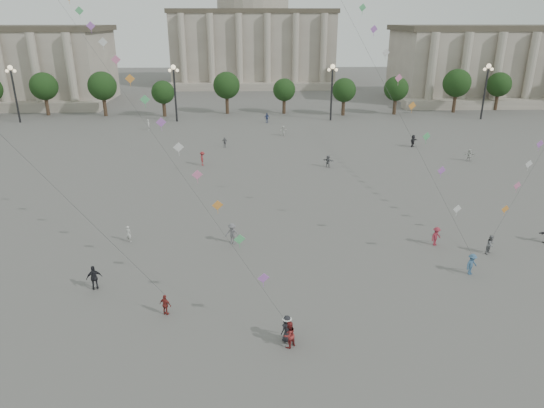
{
  "coord_description": "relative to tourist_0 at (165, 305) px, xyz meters",
  "views": [
    {
      "loc": [
        0.09,
        -24.25,
        18.79
      ],
      "look_at": [
        1.4,
        12.0,
        4.83
      ],
      "focal_mm": 32.0,
      "sensor_mm": 36.0,
      "label": 1
    }
  ],
  "objects": [
    {
      "name": "person_crowd_17",
      "position": [
        -0.99,
        35.72,
        0.2
      ],
      "size": [
        0.82,
        1.29,
        1.9
      ],
      "primitive_type": "imported",
      "rotation": [
        0.0,
        0.0,
        1.66
      ],
      "color": "maroon",
      "rests_on": "ground"
    },
    {
      "name": "kite_flyer_0",
      "position": [
        8.08,
        -3.75,
        0.13
      ],
      "size": [
        1.09,
        1.07,
        1.77
      ],
      "primitive_type": "imported",
      "rotation": [
        0.0,
        0.0,
        3.85
      ],
      "color": "maroon",
      "rests_on": "ground"
    },
    {
      "name": "kite_flyer_1",
      "position": [
        22.93,
        4.7,
        0.12
      ],
      "size": [
        1.31,
        1.14,
        1.75
      ],
      "primitive_type": "imported",
      "rotation": [
        0.0,
        0.0,
        0.53
      ],
      "color": "#395C81",
      "rests_on": "ground"
    },
    {
      "name": "ground",
      "position": [
        6.07,
        -3.95,
        -0.75
      ],
      "size": [
        360.0,
        360.0,
        0.0
      ],
      "primitive_type": "plane",
      "color": "#54514F",
      "rests_on": "ground"
    },
    {
      "name": "person_crowd_6",
      "position": [
        4.05,
        10.92,
        0.22
      ],
      "size": [
        1.38,
        0.99,
        1.94
      ],
      "primitive_type": "imported",
      "rotation": [
        0.0,
        0.0,
        6.05
      ],
      "color": "slate",
      "rests_on": "ground"
    },
    {
      "name": "hat_person",
      "position": [
        8.0,
        -3.11,
        0.16
      ],
      "size": [
        1.01,
        0.99,
        1.76
      ],
      "color": "black",
      "rests_on": "ground"
    },
    {
      "name": "lamp_post_far_east",
      "position": [
        51.07,
        66.05,
        6.6
      ],
      "size": [
        2.0,
        0.9,
        10.65
      ],
      "color": "#262628",
      "rests_on": "ground"
    },
    {
      "name": "person_crowd_9",
      "position": [
        30.76,
        44.69,
        0.19
      ],
      "size": [
        1.67,
        1.58,
        1.88
      ],
      "primitive_type": "imported",
      "rotation": [
        0.0,
        0.0,
        0.74
      ],
      "color": "black",
      "rests_on": "ground"
    },
    {
      "name": "tourist_4",
      "position": [
        -5.77,
        3.52,
        0.19
      ],
      "size": [
        1.2,
        0.82,
        1.89
      ],
      "primitive_type": "imported",
      "rotation": [
        0.0,
        0.0,
        3.5
      ],
      "color": "black",
      "rests_on": "ground"
    },
    {
      "name": "person_crowd_0",
      "position": [
        8.51,
        64.05,
        0.19
      ],
      "size": [
        1.12,
        0.51,
        1.88
      ],
      "primitive_type": "imported",
      "rotation": [
        0.0,
        0.0,
        0.05
      ],
      "color": "#37457C",
      "rests_on": "ground"
    },
    {
      "name": "person_crowd_8",
      "position": [
        21.99,
        9.93,
        0.11
      ],
      "size": [
        1.28,
        1.14,
        1.73
      ],
      "primitive_type": "imported",
      "rotation": [
        0.0,
        0.0,
        0.58
      ],
      "color": "maroon",
      "rests_on": "ground"
    },
    {
      "name": "person_crowd_4",
      "position": [
        10.98,
        53.12,
        0.1
      ],
      "size": [
        1.62,
        1.19,
        1.7
      ],
      "primitive_type": "imported",
      "rotation": [
        0.0,
        0.0,
        3.63
      ],
      "color": "silver",
      "rests_on": "ground"
    },
    {
      "name": "lamp_post_far_west",
      "position": [
        -38.93,
        66.05,
        6.6
      ],
      "size": [
        2.0,
        0.9,
        10.65
      ],
      "color": "#262628",
      "rests_on": "ground"
    },
    {
      "name": "kite_flyer_2",
      "position": [
        26.05,
        8.16,
        0.09
      ],
      "size": [
        1.04,
        1.0,
        1.69
      ],
      "primitive_type": "imported",
      "rotation": [
        0.0,
        0.0,
        0.63
      ],
      "color": "slate",
      "rests_on": "ground"
    },
    {
      "name": "person_crowd_12",
      "position": [
        15.96,
        34.23,
        0.07
      ],
      "size": [
        1.57,
        1.19,
        1.65
      ],
      "primitive_type": "imported",
      "rotation": [
        0.0,
        0.0,
        2.62
      ],
      "color": "slate",
      "rests_on": "ground"
    },
    {
      "name": "tourist_0",
      "position": [
        0.0,
        0.0,
        0.0
      ],
      "size": [
        0.95,
        0.72,
        1.51
      ],
      "primitive_type": "imported",
      "rotation": [
        0.0,
        0.0,
        2.68
      ],
      "color": "maroon",
      "rests_on": "ground"
    },
    {
      "name": "person_crowd_16",
      "position": [
        1.47,
        45.47,
        0.05
      ],
      "size": [
        1.01,
        0.62,
        1.61
      ],
      "primitive_type": "imported",
      "rotation": [
        0.0,
        0.0,
        6.02
      ],
      "color": "slate",
      "rests_on": "ground"
    },
    {
      "name": "lamp_post_mid_west",
      "position": [
        -8.93,
        66.05,
        6.6
      ],
      "size": [
        2.0,
        0.9,
        10.65
      ],
      "color": "#262628",
      "rests_on": "ground"
    },
    {
      "name": "lamp_post_mid_east",
      "position": [
        21.07,
        66.05,
        6.6
      ],
      "size": [
        2.0,
        0.9,
        10.65
      ],
      "color": "#262628",
      "rests_on": "ground"
    },
    {
      "name": "person_crowd_10",
      "position": [
        -12.81,
        58.32,
        0.21
      ],
      "size": [
        0.51,
        0.74,
        1.92
      ],
      "primitive_type": "imported",
      "rotation": [
        0.0,
        0.0,
        1.49
      ],
      "color": "#B4B3AF",
      "rests_on": "ground"
    },
    {
      "name": "person_crowd_7",
      "position": [
        36.16,
        36.49,
        0.1
      ],
      "size": [
        1.65,
        0.74,
        1.72
      ],
      "primitive_type": "imported",
      "rotation": [
        0.0,
        0.0,
        2.99
      ],
      "color": "silver",
      "rests_on": "ground"
    },
    {
      "name": "tree_row",
      "position": [
        6.07,
        74.05,
        4.64
      ],
      "size": [
        137.12,
        5.12,
        8.0
      ],
      "color": "#322519",
      "rests_on": "ground"
    },
    {
      "name": "hall_central",
      "position": [
        6.07,
        125.27,
        13.48
      ],
      "size": [
        48.3,
        34.3,
        35.5
      ],
      "color": "gray",
      "rests_on": "ground"
    },
    {
      "name": "person_crowd_13",
      "position": [
        -5.24,
        11.67,
        0.02
      ],
      "size": [
        0.66,
        0.57,
        1.54
      ],
      "primitive_type": "imported",
      "rotation": [
        0.0,
        0.0,
        2.71
      ],
      "color": "#B5B5B1",
      "rests_on": "ground"
    }
  ]
}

